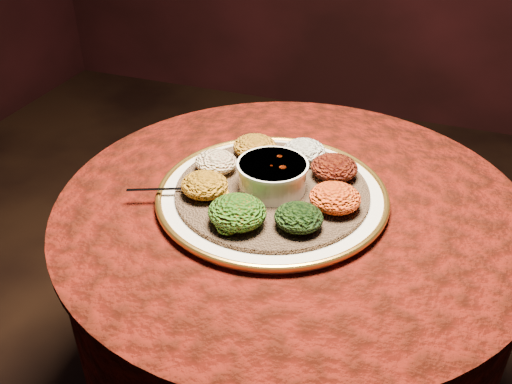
% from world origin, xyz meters
% --- Properties ---
extents(table, '(0.96, 0.96, 0.73)m').
position_xyz_m(table, '(0.00, 0.00, 0.55)').
color(table, black).
rests_on(table, ground).
extents(platter, '(0.59, 0.59, 0.02)m').
position_xyz_m(platter, '(-0.04, -0.01, 0.75)').
color(platter, beige).
rests_on(platter, table).
extents(injera, '(0.47, 0.47, 0.01)m').
position_xyz_m(injera, '(-0.04, -0.01, 0.76)').
color(injera, brown).
rests_on(injera, platter).
extents(stew_bowl, '(0.14, 0.14, 0.06)m').
position_xyz_m(stew_bowl, '(-0.04, -0.01, 0.80)').
color(stew_bowl, silver).
rests_on(stew_bowl, injera).
extents(spoon, '(0.14, 0.07, 0.01)m').
position_xyz_m(spoon, '(-0.20, -0.08, 0.77)').
color(spoon, silver).
rests_on(spoon, injera).
extents(portion_ayib, '(0.09, 0.09, 0.04)m').
position_xyz_m(portion_ayib, '(-0.01, 0.12, 0.78)').
color(portion_ayib, silver).
rests_on(portion_ayib, injera).
extents(portion_kitfo, '(0.10, 0.09, 0.05)m').
position_xyz_m(portion_kitfo, '(0.07, 0.08, 0.79)').
color(portion_kitfo, black).
rests_on(portion_kitfo, injera).
extents(portion_tikil, '(0.10, 0.09, 0.05)m').
position_xyz_m(portion_tikil, '(0.09, -0.03, 0.79)').
color(portion_tikil, '#B9720F').
rests_on(portion_tikil, injera).
extents(portion_gomen, '(0.09, 0.09, 0.04)m').
position_xyz_m(portion_gomen, '(0.05, -0.11, 0.78)').
color(portion_gomen, black).
rests_on(portion_gomen, injera).
extents(portion_mixveg, '(0.11, 0.10, 0.05)m').
position_xyz_m(portion_mixveg, '(-0.06, -0.14, 0.79)').
color(portion_mixveg, '#903B09').
rests_on(portion_mixveg, injera).
extents(portion_kik, '(0.09, 0.09, 0.04)m').
position_xyz_m(portion_kik, '(-0.16, -0.08, 0.78)').
color(portion_kik, '#B56D10').
rests_on(portion_kik, injera).
extents(portion_timatim, '(0.09, 0.08, 0.04)m').
position_xyz_m(portion_timatim, '(-0.17, 0.01, 0.78)').
color(portion_timatim, maroon).
rests_on(portion_timatim, injera).
extents(portion_shiro, '(0.10, 0.09, 0.05)m').
position_xyz_m(portion_shiro, '(-0.12, 0.10, 0.79)').
color(portion_shiro, '#9C5612').
rests_on(portion_shiro, injera).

